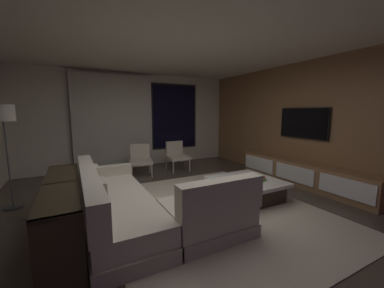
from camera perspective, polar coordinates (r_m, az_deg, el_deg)
floor at (r=3.81m, az=-0.43°, el=-16.75°), size 9.20×9.20×0.00m
back_wall_with_window at (r=6.86m, az=-15.02°, el=5.66°), size 6.60×0.30×2.70m
media_wall at (r=5.58m, az=28.81°, el=4.53°), size 0.12×7.80×2.70m
ceiling at (r=3.63m, az=-0.47°, el=25.77°), size 8.20×8.20×0.00m
area_rug at (r=3.88m, az=5.06°, el=-16.14°), size 3.20×3.80×0.01m
sectional_couch at (r=3.36m, az=-13.19°, el=-15.05°), size 1.98×2.50×0.82m
coffee_table at (r=4.39m, az=13.29°, el=-10.88°), size 1.16×1.16×0.36m
book_stack_on_coffee_table at (r=4.31m, az=15.98°, el=-8.35°), size 0.30×0.20×0.08m
accent_chair_near_window at (r=6.31m, az=-3.90°, el=-2.57°), size 0.55×0.57×0.78m
accent_chair_by_curtain at (r=5.92m, az=-12.75°, el=-3.46°), size 0.64×0.66×0.78m
media_console at (r=5.53m, az=25.93°, el=-6.85°), size 0.46×3.10×0.52m
mounted_tv at (r=5.63m, az=26.08°, el=4.73°), size 0.05×1.17×0.67m
console_table_behind_couch at (r=3.35m, az=-29.59°, el=-13.62°), size 0.40×2.10×0.74m
standing_lamp at (r=4.72m, az=-39.73°, el=4.65°), size 0.34×0.34×1.71m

